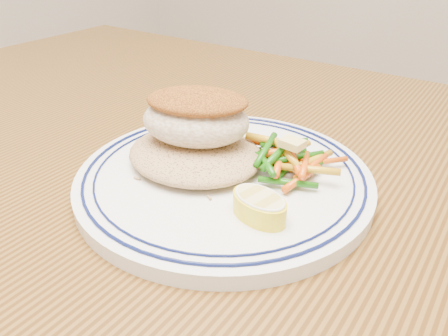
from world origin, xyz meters
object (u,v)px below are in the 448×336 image
plate (224,177)px  vegetable_pile (288,159)px  dining_table (266,261)px  fish_fillet (196,116)px  rice_pilaf (195,151)px  lemon_wedge (259,205)px

plate → vegetable_pile: 0.07m
dining_table → fish_fillet: fish_fillet is taller
rice_pilaf → fish_fillet: (-0.00, 0.01, 0.04)m
fish_fillet → lemon_wedge: bearing=-26.0°
vegetable_pile → fish_fillet: bearing=-159.7°
rice_pilaf → fish_fillet: 0.04m
lemon_wedge → vegetable_pile: bearing=101.3°
plate → rice_pilaf: rice_pilaf is taller
lemon_wedge → fish_fillet: bearing=154.0°
dining_table → lemon_wedge: (0.03, -0.07, 0.12)m
fish_fillet → lemon_wedge: fish_fillet is taller
fish_fillet → vegetable_pile: fish_fillet is taller
fish_fillet → plate: bearing=-10.2°
fish_fillet → lemon_wedge: 0.12m
dining_table → lemon_wedge: 0.14m
plate → vegetable_pile: size_ratio=2.65×
rice_pilaf → dining_table: bearing=16.0°
plate → rice_pilaf: (-0.04, -0.00, 0.02)m
rice_pilaf → lemon_wedge: rice_pilaf is taller
vegetable_pile → lemon_wedge: 0.09m
lemon_wedge → rice_pilaf: bearing=156.8°
dining_table → lemon_wedge: bearing=-68.8°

